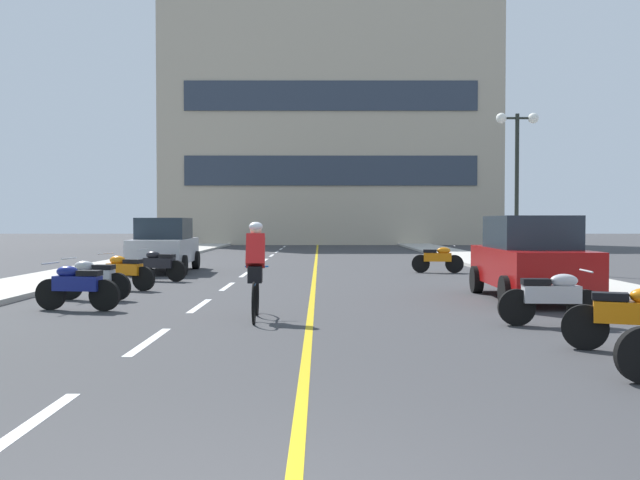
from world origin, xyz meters
TOP-DOWN VIEW (x-y plane):
  - ground_plane at (0.00, 21.00)m, footprint 140.00×140.00m
  - curb_left at (-7.20, 24.00)m, footprint 2.40×72.00m
  - curb_right at (7.20, 24.00)m, footprint 2.40×72.00m
  - lane_dash_0 at (-2.00, 2.00)m, footprint 0.14×2.20m
  - lane_dash_1 at (-2.00, 6.00)m, footprint 0.14×2.20m
  - lane_dash_2 at (-2.00, 10.00)m, footprint 0.14×2.20m
  - lane_dash_3 at (-2.00, 14.00)m, footprint 0.14×2.20m
  - lane_dash_4 at (-2.00, 18.00)m, footprint 0.14×2.20m
  - lane_dash_5 at (-2.00, 22.00)m, footprint 0.14×2.20m
  - lane_dash_6 at (-2.00, 26.00)m, footprint 0.14×2.20m
  - lane_dash_7 at (-2.00, 30.00)m, footprint 0.14×2.20m
  - lane_dash_8 at (-2.00, 34.00)m, footprint 0.14×2.20m
  - lane_dash_9 at (-2.00, 38.00)m, footprint 0.14×2.20m
  - lane_dash_10 at (-2.00, 42.00)m, footprint 0.14×2.20m
  - lane_dash_11 at (-2.00, 46.00)m, footprint 0.14×2.20m
  - centre_line_yellow at (0.25, 24.00)m, footprint 0.12×66.00m
  - office_building at (1.20, 48.39)m, footprint 25.18×6.90m
  - street_lamp_mid at (7.19, 19.60)m, footprint 1.46×0.36m
  - parked_car_near at (4.97, 11.05)m, footprint 1.99×4.24m
  - parked_car_mid at (-4.82, 19.09)m, footprint 2.06×4.27m
  - motorcycle_1 at (4.45, 5.18)m, footprint 1.63×0.81m
  - motorcycle_2 at (4.18, 7.38)m, footprint 1.70×0.60m
  - motorcycle_3 at (-4.22, 9.29)m, footprint 1.69×0.60m
  - motorcycle_4 at (-4.48, 10.95)m, footprint 1.69×0.60m
  - motorcycle_5 at (-4.42, 13.07)m, footprint 1.64×0.80m
  - motorcycle_6 at (-4.18, 15.61)m, footprint 1.65×0.77m
  - motorcycle_7 at (4.33, 18.68)m, footprint 1.70×0.60m
  - cyclist_rider at (-0.70, 8.15)m, footprint 0.42×1.77m

SIDE VIEW (x-z plane):
  - ground_plane at x=0.00m, z-range 0.00..0.00m
  - lane_dash_0 at x=-2.00m, z-range 0.00..0.01m
  - lane_dash_1 at x=-2.00m, z-range 0.00..0.01m
  - lane_dash_2 at x=-2.00m, z-range 0.00..0.01m
  - lane_dash_3 at x=-2.00m, z-range 0.00..0.01m
  - lane_dash_4 at x=-2.00m, z-range 0.00..0.01m
  - lane_dash_5 at x=-2.00m, z-range 0.00..0.01m
  - lane_dash_6 at x=-2.00m, z-range 0.00..0.01m
  - lane_dash_7 at x=-2.00m, z-range 0.00..0.01m
  - lane_dash_8 at x=-2.00m, z-range 0.00..0.01m
  - lane_dash_9 at x=-2.00m, z-range 0.00..0.01m
  - lane_dash_10 at x=-2.00m, z-range 0.00..0.01m
  - lane_dash_11 at x=-2.00m, z-range 0.00..0.01m
  - centre_line_yellow at x=0.25m, z-range 0.00..0.01m
  - curb_left at x=-7.20m, z-range 0.00..0.12m
  - curb_right at x=7.20m, z-range 0.00..0.12m
  - motorcycle_1 at x=4.45m, z-range 0.01..0.93m
  - motorcycle_2 at x=4.18m, z-range 0.01..0.93m
  - motorcycle_3 at x=-4.22m, z-range 0.01..0.93m
  - motorcycle_4 at x=-4.48m, z-range 0.01..0.93m
  - motorcycle_5 at x=-4.42m, z-range 0.01..0.93m
  - motorcycle_6 at x=-4.18m, z-range 0.01..0.93m
  - motorcycle_7 at x=4.33m, z-range 0.01..0.93m
  - cyclist_rider at x=-0.70m, z-range 0.03..1.74m
  - parked_car_near at x=4.97m, z-range 0.01..1.83m
  - parked_car_mid at x=-4.82m, z-range 0.01..1.83m
  - street_lamp_mid at x=7.19m, z-range 1.33..6.64m
  - office_building at x=1.20m, z-range 0.00..17.95m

